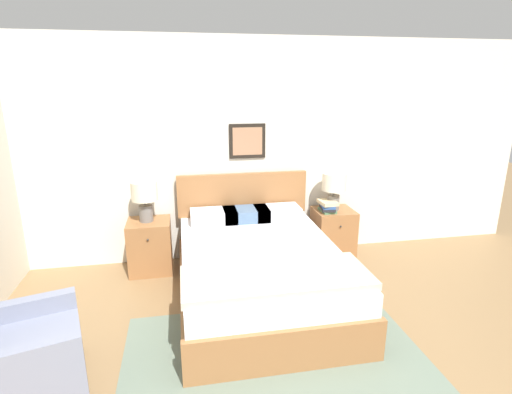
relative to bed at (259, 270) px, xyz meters
The scene contains 12 objects.
wall_back 1.51m from the bed, 89.90° to the left, with size 7.38×0.09×2.60m.
area_rug_main 1.14m from the bed, 92.66° to the right, with size 2.37×1.90×0.01m.
bed is the anchor object (origin of this frame).
armchair 2.11m from the bed, 153.27° to the right, with size 0.95×0.91×0.84m.
nightstand_near_window 1.38m from the bed, 142.50° to the left, with size 0.47×0.46×0.60m.
nightstand_by_door 1.38m from the bed, 37.50° to the left, with size 0.47×0.46×0.60m.
table_lamp_near_window 1.52m from the bed, 142.66° to the left, with size 0.29×0.29×0.46m.
table_lamp_by_door 1.50m from the bed, 38.21° to the left, with size 0.29×0.29×0.46m.
book_thick_bottom 1.31m from the bed, 38.86° to the left, with size 0.17×0.23×0.03m.
book_hardcover_middle 1.32m from the bed, 38.86° to the left, with size 0.20×0.28×0.03m.
book_novel_upper 1.32m from the bed, 38.86° to the left, with size 0.18×0.25×0.04m.
book_slim_near_top 1.34m from the bed, 38.86° to the left, with size 0.20×0.25×0.04m.
Camera 1 is at (-0.70, -1.94, 2.10)m, focal length 28.00 mm.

